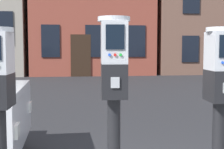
% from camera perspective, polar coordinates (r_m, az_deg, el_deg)
% --- Properties ---
extents(parking_meter_twin_adjacent, '(0.23, 0.26, 1.53)m').
position_cam_1_polar(parking_meter_twin_adjacent, '(2.20, 0.33, -2.37)').
color(parking_meter_twin_adjacent, black).
rests_on(parking_meter_twin_adjacent, sidewalk_slab).
extents(parking_meter_end_of_row, '(0.23, 0.26, 1.47)m').
position_cam_1_polar(parking_meter_end_of_row, '(2.43, 18.38, -2.99)').
color(parking_meter_end_of_row, black).
rests_on(parking_meter_end_of_row, sidewalk_slab).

